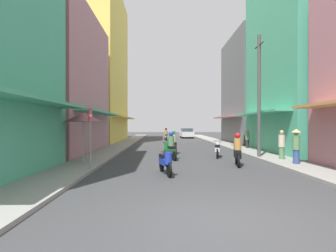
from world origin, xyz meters
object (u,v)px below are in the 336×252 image
motorbike_blue (165,162)px  motorbike_maroon (173,143)px  motorbike_silver (166,135)px  utility_pole (259,95)px  pedestrian_crossing (282,146)px  parked_car (187,133)px  motorbike_white (218,149)px  motorbike_green (170,147)px  street_sign_no_entry (90,131)px  vendor_umbrella (83,117)px  motorbike_black (237,151)px  pedestrian_far (248,139)px  pedestrian_foreground (296,145)px

motorbike_blue → motorbike_maroon: bearing=85.2°
motorbike_silver → utility_pole: (5.13, -17.17, 2.96)m
utility_pole → pedestrian_crossing: bearing=-53.9°
motorbike_maroon → parked_car: (2.95, 20.53, 0.04)m
motorbike_silver → motorbike_white: size_ratio=1.02×
motorbike_green → parked_car: motorbike_green is taller
motorbike_green → street_sign_no_entry: 5.11m
vendor_umbrella → motorbike_maroon: bearing=45.9°
motorbike_maroon → vendor_umbrella: (-4.64, -4.79, 1.63)m
motorbike_blue → motorbike_black: 4.06m
motorbike_black → utility_pole: size_ratio=0.25×
motorbike_blue → pedestrian_far: size_ratio=1.08×
motorbike_maroon → pedestrian_far: pedestrian_far is taller
motorbike_blue → motorbike_black: motorbike_black is taller
motorbike_maroon → vendor_umbrella: 6.87m
pedestrian_far → utility_pole: (-1.25, -5.59, 2.84)m
motorbike_white → vendor_umbrella: bearing=-159.9°
motorbike_maroon → pedestrian_far: 6.71m
motorbike_green → parked_car: size_ratio=0.42×
motorbike_white → parked_car: (0.34, 22.67, 0.24)m
motorbike_silver → utility_pole: size_ratio=0.25×
motorbike_black → pedestrian_crossing: size_ratio=1.07×
pedestrian_crossing → motorbike_black: bearing=-153.7°
parked_car → pedestrian_crossing: pedestrian_crossing is taller
street_sign_no_entry → utility_pole: bearing=24.1°
vendor_umbrella → pedestrian_foreground: bearing=-4.6°
motorbike_silver → motorbike_blue: bearing=-91.0°
motorbike_silver → vendor_umbrella: 19.68m
pedestrian_foreground → street_sign_no_entry: 9.43m
pedestrian_crossing → utility_pole: 3.14m
utility_pole → parked_car: bearing=94.7°
motorbike_green → pedestrian_far: bearing=42.3°
street_sign_no_entry → motorbike_maroon: bearing=60.7°
utility_pole → street_sign_no_entry: utility_pole is taller
motorbike_green → motorbike_silver: same height
motorbike_green → motorbike_black: 3.88m
motorbike_silver → pedestrian_crossing: pedestrian_crossing is taller
motorbike_maroon → motorbike_blue: (-0.63, -7.43, -0.20)m
motorbike_white → street_sign_no_entry: bearing=-144.4°
parked_car → pedestrian_crossing: bearing=-83.6°
utility_pole → street_sign_no_entry: (-8.64, -3.86, -1.95)m
motorbike_silver → pedestrian_far: (6.38, -11.58, 0.12)m
street_sign_no_entry → parked_car: bearing=76.1°
motorbike_blue → motorbike_black: size_ratio=1.00×
vendor_umbrella → street_sign_no_entry: street_sign_no_entry is taller
utility_pole → street_sign_no_entry: bearing=-155.9°
pedestrian_far → pedestrian_foreground: pedestrian_foreground is taller
pedestrian_foreground → vendor_umbrella: size_ratio=0.69×
motorbike_green → parked_car: (3.25, 23.62, 0.04)m
motorbike_silver → motorbike_white: bearing=-80.1°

